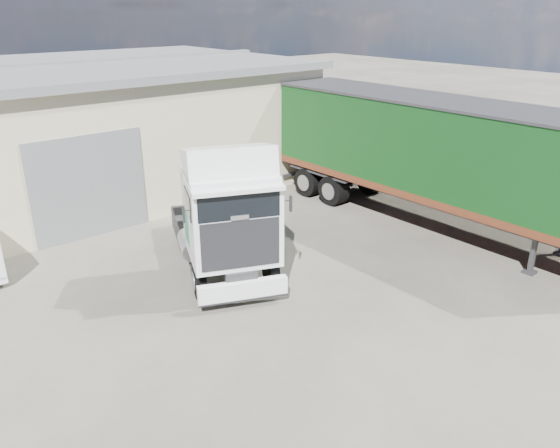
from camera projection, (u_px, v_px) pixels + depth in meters
ground at (337, 337)px, 13.41m from camera, size 120.00×120.00×0.00m
brick_boundary_wall at (425, 159)px, 24.05m from camera, size 0.35×26.00×2.50m
tractor_unit at (226, 219)px, 15.88m from camera, size 4.66×6.63×4.24m
box_trailer at (435, 150)px, 19.35m from camera, size 3.00×13.82×4.59m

